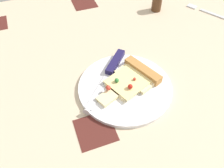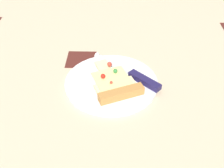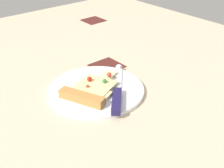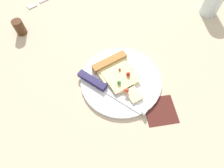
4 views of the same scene
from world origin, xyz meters
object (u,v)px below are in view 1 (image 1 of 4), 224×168
Objects in this scene: knife at (109,73)px; pizza_slice at (132,79)px; pepper_shaker at (157,4)px; plate at (125,87)px; fork at (204,10)px.

pizza_slice is at bearing 179.01° from knife.
plate is at bearing 141.11° from pepper_shaker.
pizza_slice is 1.01× the size of knife.
pizza_slice is 40.01cm from pepper_shaker.
fork is (-7.05, -17.06, -2.36)cm from pepper_shaker.
pepper_shaker reaches higher than fork.
plate is 4.64× the size of pepper_shaker.
knife is 3.44× the size of pepper_shaker.
pizza_slice is at bearing 142.82° from pepper_shaker.
pepper_shaker is 18.60cm from fork.
pizza_slice reaches higher than fork.
knife is at bearing 22.95° from pizza_slice.
knife is (5.71, 2.55, 1.14)cm from plate.
pizza_slice is 6.79cm from knife.
pepper_shaker reaches higher than plate.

